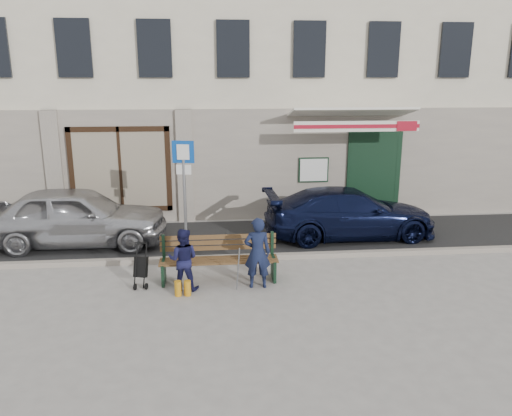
{
  "coord_description": "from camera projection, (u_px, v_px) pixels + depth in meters",
  "views": [
    {
      "loc": [
        -0.72,
        -9.21,
        4.03
      ],
      "look_at": [
        0.31,
        1.6,
        1.2
      ],
      "focal_mm": 35.0,
      "sensor_mm": 36.0,
      "label": 1
    }
  ],
  "objects": [
    {
      "name": "man",
      "position": [
        257.0,
        253.0,
        9.77
      ],
      "size": [
        0.53,
        0.36,
        1.43
      ],
      "primitive_type": "imported",
      "rotation": [
        0.0,
        0.0,
        3.11
      ],
      "color": "#141B37",
      "rests_on": "ground"
    },
    {
      "name": "car_silver",
      "position": [
        76.0,
        216.0,
        12.26
      ],
      "size": [
        4.37,
        1.8,
        1.48
      ],
      "primitive_type": "imported",
      "rotation": [
        0.0,
        0.0,
        1.56
      ],
      "color": "#B8B9BD",
      "rests_on": "ground"
    },
    {
      "name": "stroller",
      "position": [
        141.0,
        268.0,
        9.88
      ],
      "size": [
        0.31,
        0.4,
        0.88
      ],
      "rotation": [
        0.0,
        0.0,
        -0.29
      ],
      "color": "black",
      "rests_on": "ground"
    },
    {
      "name": "car_navy",
      "position": [
        350.0,
        213.0,
        12.94
      ],
      "size": [
        4.48,
        1.95,
        1.28
      ],
      "primitive_type": "imported",
      "rotation": [
        0.0,
        0.0,
        1.6
      ],
      "color": "black",
      "rests_on": "ground"
    },
    {
      "name": "building",
      "position": [
        228.0,
        49.0,
        16.85
      ],
      "size": [
        20.0,
        8.27,
        10.0
      ],
      "color": "beige",
      "rests_on": "ground"
    },
    {
      "name": "parking_sign",
      "position": [
        184.0,
        180.0,
        11.25
      ],
      "size": [
        0.49,
        0.13,
        2.69
      ],
      "rotation": [
        0.0,
        0.0,
        -0.21
      ],
      "color": "gray",
      "rests_on": "ground"
    },
    {
      "name": "bench",
      "position": [
        217.0,
        260.0,
        10.14
      ],
      "size": [
        2.4,
        1.17,
        0.98
      ],
      "color": "brown",
      "rests_on": "ground"
    },
    {
      "name": "curb",
      "position": [
        243.0,
        258.0,
        11.39
      ],
      "size": [
        60.0,
        0.18,
        0.12
      ],
      "primitive_type": "cube",
      "color": "#9E9384",
      "rests_on": "ground"
    },
    {
      "name": "woman",
      "position": [
        183.0,
        259.0,
        9.7
      ],
      "size": [
        0.68,
        0.57,
        1.24
      ],
      "primitive_type": "imported",
      "rotation": [
        0.0,
        0.0,
        2.96
      ],
      "color": "#16163C",
      "rests_on": "ground"
    },
    {
      "name": "asphalt_lane",
      "position": [
        239.0,
        238.0,
        12.94
      ],
      "size": [
        60.0,
        3.2,
        0.01
      ],
      "primitive_type": "cube",
      "color": "#282828",
      "rests_on": "ground"
    },
    {
      "name": "ground",
      "position": [
        248.0,
        286.0,
        9.96
      ],
      "size": [
        80.0,
        80.0,
        0.0
      ],
      "primitive_type": "plane",
      "color": "#9E9991",
      "rests_on": "ground"
    }
  ]
}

